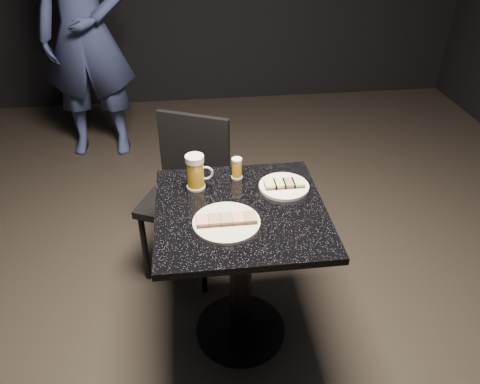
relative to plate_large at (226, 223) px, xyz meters
name	(u,v)px	position (x,y,z in m)	size (l,w,h in m)	color
floor	(240,330)	(0.07, 0.09, -0.76)	(6.00, 6.00, 0.00)	black
plate_large	(226,223)	(0.00, 0.00, 0.00)	(0.27, 0.27, 0.01)	silver
plate_small	(284,187)	(0.27, 0.23, 0.00)	(0.22, 0.22, 0.01)	white
patron	(85,35)	(-0.83, 2.13, 0.18)	(0.68, 0.45, 1.88)	navy
table	(241,253)	(0.07, 0.09, -0.25)	(0.70, 0.70, 0.75)	black
beer_mug	(196,172)	(-0.10, 0.28, 0.07)	(0.12, 0.08, 0.16)	silver
beer_tumbler	(237,168)	(0.08, 0.34, 0.04)	(0.05, 0.05, 0.10)	silver
chair	(188,187)	(-0.15, 0.68, -0.26)	(0.53, 0.53, 0.87)	black
canapes_on_plate_large	(226,219)	(0.00, 0.00, 0.02)	(0.24, 0.07, 0.02)	#4C3521
canapes_on_plate_small	(284,183)	(0.27, 0.23, 0.02)	(0.17, 0.07, 0.02)	#4C3521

